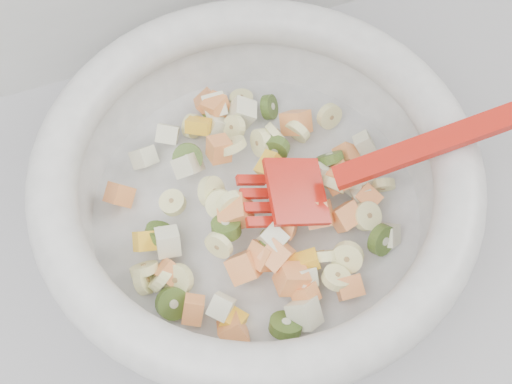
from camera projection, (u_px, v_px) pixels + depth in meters
name	position (u px, v px, depth m)	size (l,w,h in m)	color
mixing_bowl	(256.00, 186.00, 0.62)	(0.44, 0.38, 0.14)	silver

